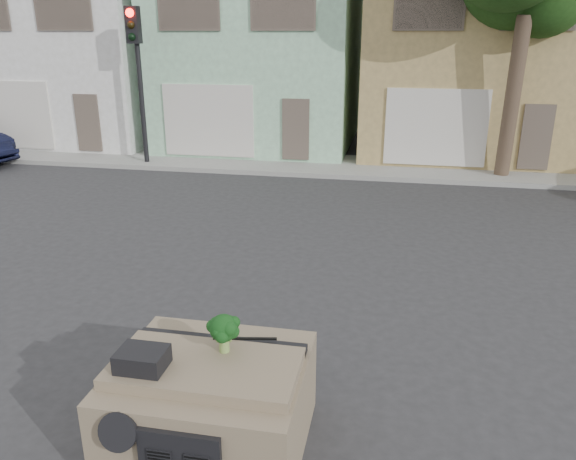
% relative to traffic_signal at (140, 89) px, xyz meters
% --- Properties ---
extents(ground_plane, '(120.00, 120.00, 0.00)m').
position_rel_traffic_signal_xyz_m(ground_plane, '(6.50, -9.50, -2.55)').
color(ground_plane, '#303033').
rests_on(ground_plane, ground).
extents(sidewalk, '(40.00, 3.00, 0.15)m').
position_rel_traffic_signal_xyz_m(sidewalk, '(6.50, 1.00, -2.47)').
color(sidewalk, gray).
rests_on(sidewalk, ground).
extents(townhouse_white, '(7.20, 8.20, 7.55)m').
position_rel_traffic_signal_xyz_m(townhouse_white, '(-4.50, 5.00, 1.23)').
color(townhouse_white, white).
rests_on(townhouse_white, ground).
extents(townhouse_mint, '(7.20, 8.20, 7.55)m').
position_rel_traffic_signal_xyz_m(townhouse_mint, '(3.00, 5.00, 1.23)').
color(townhouse_mint, '#9FD4AD').
rests_on(townhouse_mint, ground).
extents(townhouse_tan, '(7.20, 8.20, 7.55)m').
position_rel_traffic_signal_xyz_m(townhouse_tan, '(10.50, 5.00, 1.23)').
color(townhouse_tan, tan).
rests_on(townhouse_tan, ground).
extents(traffic_signal, '(0.40, 0.40, 5.10)m').
position_rel_traffic_signal_xyz_m(traffic_signal, '(0.00, 0.00, 0.00)').
color(traffic_signal, black).
rests_on(traffic_signal, ground).
extents(tree_near, '(4.40, 4.00, 8.50)m').
position_rel_traffic_signal_xyz_m(tree_near, '(11.50, 0.30, 1.70)').
color(tree_near, '#1C3E13').
rests_on(tree_near, ground).
extents(car_dashboard, '(2.00, 1.80, 1.12)m').
position_rel_traffic_signal_xyz_m(car_dashboard, '(6.50, -12.50, -1.99)').
color(car_dashboard, '#7C6C54').
rests_on(car_dashboard, ground).
extents(instrument_hump, '(0.48, 0.38, 0.20)m').
position_rel_traffic_signal_xyz_m(instrument_hump, '(5.92, -12.85, -1.33)').
color(instrument_hump, black).
rests_on(instrument_hump, car_dashboard).
extents(wiper_arm, '(0.69, 0.15, 0.02)m').
position_rel_traffic_signal_xyz_m(wiper_arm, '(6.78, -12.12, -1.42)').
color(wiper_arm, black).
rests_on(wiper_arm, car_dashboard).
extents(broccoli, '(0.46, 0.46, 0.43)m').
position_rel_traffic_signal_xyz_m(broccoli, '(6.63, -12.39, -1.21)').
color(broccoli, black).
rests_on(broccoli, car_dashboard).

